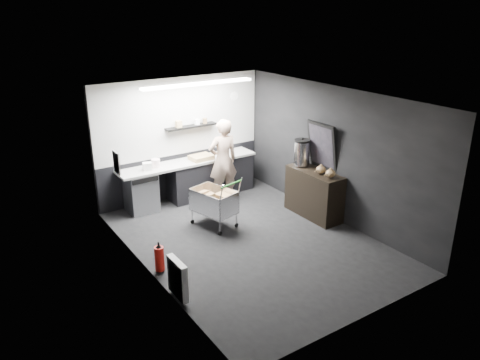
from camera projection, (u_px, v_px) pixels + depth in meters
floor at (251, 241)px, 8.75m from camera, size 5.50×5.50×0.00m
ceiling at (252, 97)px, 7.79m from camera, size 5.50×5.50×0.00m
wall_back at (181, 138)px, 10.41m from camera, size 5.50×0.00×5.50m
wall_front at (371, 233)px, 6.12m from camera, size 5.50×0.00×5.50m
wall_left at (145, 197)px, 7.24m from camera, size 0.00×5.50×5.50m
wall_right at (334, 154)px, 9.30m from camera, size 0.00×5.50×5.50m
kitchen_wall_panel at (180, 116)px, 10.22m from camera, size 3.95×0.02×1.70m
dado_panel at (183, 174)px, 10.70m from camera, size 3.95×0.02×1.00m
floating_shelf at (191, 126)px, 10.32m from camera, size 1.20×0.22×0.04m
wall_clock at (234, 96)px, 10.83m from camera, size 0.20×0.03×0.20m
poster at (116, 163)px, 8.19m from camera, size 0.02×0.30×0.40m
poster_red_band at (116, 159)px, 8.17m from camera, size 0.02×0.22×0.10m
radiator at (178, 278)px, 6.92m from camera, size 0.10×0.50×0.60m
ceiling_strip at (198, 84)px, 9.24m from camera, size 2.40×0.20×0.04m
prep_counter at (195, 179)px, 10.54m from camera, size 3.20×0.61×0.90m
person at (223, 160)px, 10.27m from camera, size 0.71×0.50×1.86m
shopping_cart at (214, 203)px, 9.20m from camera, size 0.77×1.06×1.02m
sideboard at (314, 187)px, 9.62m from camera, size 0.56×1.30×1.95m
fire_extinguisher at (159, 258)px, 7.67m from camera, size 0.16×0.16×0.52m
cardboard_box at (201, 157)px, 10.41m from camera, size 0.51×0.40×0.10m
pink_tub at (156, 163)px, 9.88m from camera, size 0.19×0.19×0.19m
white_container at (147, 166)px, 9.74m from camera, size 0.21×0.19×0.16m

